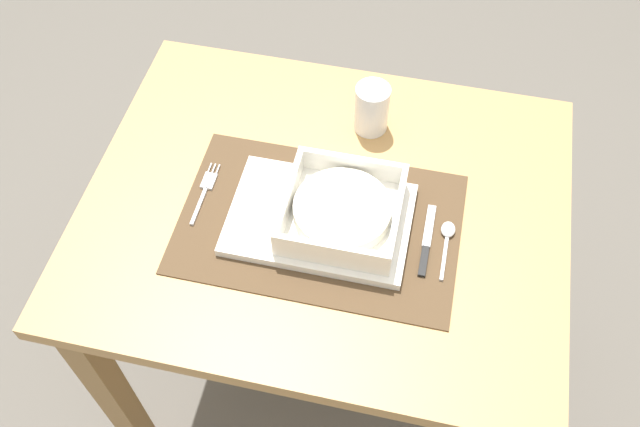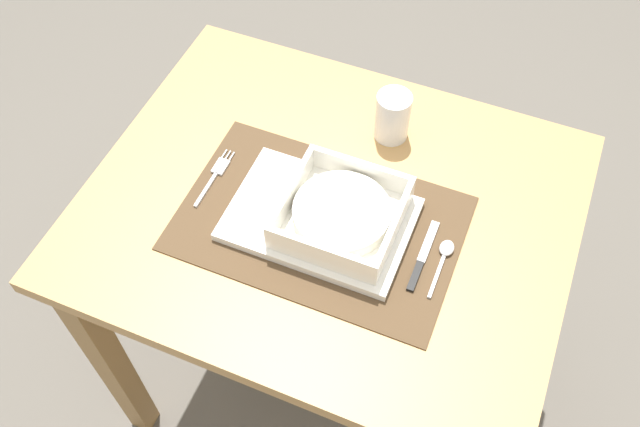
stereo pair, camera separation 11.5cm
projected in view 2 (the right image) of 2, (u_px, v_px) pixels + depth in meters
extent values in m
plane|color=#59544C|center=(326.00, 370.00, 1.80)|extent=(6.00, 6.00, 0.00)
cube|color=#B2844C|center=(329.00, 209.00, 1.21)|extent=(0.84, 0.68, 0.03)
cube|color=olive|center=(111.00, 362.00, 1.44)|extent=(0.05, 0.05, 0.71)
cube|color=olive|center=(236.00, 163.00, 1.75)|extent=(0.05, 0.05, 0.71)
cube|color=olive|center=(523.00, 257.00, 1.59)|extent=(0.05, 0.05, 0.71)
cube|color=#4C3823|center=(320.00, 223.00, 1.18)|extent=(0.47, 0.31, 0.00)
cube|color=white|center=(320.00, 219.00, 1.17)|extent=(0.31, 0.21, 0.02)
cube|color=white|center=(341.00, 220.00, 1.15)|extent=(0.19, 0.19, 0.01)
cube|color=white|center=(291.00, 194.00, 1.15)|extent=(0.01, 0.19, 0.04)
cube|color=white|center=(394.00, 228.00, 1.11)|extent=(0.01, 0.19, 0.04)
cube|color=white|center=(321.00, 254.00, 1.08)|extent=(0.17, 0.01, 0.04)
cube|color=white|center=(361.00, 170.00, 1.18)|extent=(0.17, 0.01, 0.04)
cylinder|color=silver|center=(342.00, 214.00, 1.14)|extent=(0.16, 0.16, 0.03)
cube|color=silver|center=(206.00, 190.00, 1.21)|extent=(0.01, 0.08, 0.00)
cube|color=silver|center=(221.00, 166.00, 1.24)|extent=(0.02, 0.04, 0.00)
cylinder|color=silver|center=(224.00, 154.00, 1.26)|extent=(0.00, 0.02, 0.00)
cylinder|color=silver|center=(228.00, 155.00, 1.26)|extent=(0.00, 0.02, 0.00)
cylinder|color=silver|center=(232.00, 157.00, 1.26)|extent=(0.00, 0.02, 0.00)
cube|color=silver|center=(436.00, 277.00, 1.11)|extent=(0.01, 0.08, 0.00)
ellipsoid|color=silver|center=(447.00, 248.00, 1.14)|extent=(0.02, 0.03, 0.01)
cube|color=black|center=(415.00, 276.00, 1.11)|extent=(0.01, 0.06, 0.01)
cube|color=silver|center=(428.00, 242.00, 1.15)|extent=(0.01, 0.09, 0.00)
cylinder|color=white|center=(393.00, 116.00, 1.25)|extent=(0.06, 0.06, 0.10)
cylinder|color=gold|center=(391.00, 127.00, 1.28)|extent=(0.05, 0.05, 0.04)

